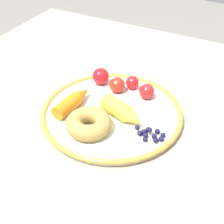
{
  "coord_description": "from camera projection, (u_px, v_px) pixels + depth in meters",
  "views": [
    {
      "loc": [
        0.22,
        -0.5,
        1.2
      ],
      "look_at": [
        -0.05,
        0.01,
        0.75
      ],
      "focal_mm": 51.97,
      "sensor_mm": 36.0,
      "label": 1
    }
  ],
  "objects": [
    {
      "name": "tomato_near",
      "position": [
        146.0,
        91.0,
        0.77
      ],
      "size": [
        0.04,
        0.04,
        0.04
      ],
      "primitive_type": "sphere",
      "color": "red",
      "rests_on": "plate"
    },
    {
      "name": "carrot_orange",
      "position": [
        73.0,
        101.0,
        0.74
      ],
      "size": [
        0.04,
        0.12,
        0.03
      ],
      "color": "orange",
      "rests_on": "plate"
    },
    {
      "name": "blueberry_pile",
      "position": [
        150.0,
        134.0,
        0.66
      ],
      "size": [
        0.06,
        0.04,
        0.02
      ],
      "color": "#191638",
      "rests_on": "plate"
    },
    {
      "name": "tomato_mid",
      "position": [
        101.0,
        76.0,
        0.81
      ],
      "size": [
        0.04,
        0.04,
        0.04
      ],
      "primitive_type": "sphere",
      "color": "red",
      "rests_on": "plate"
    },
    {
      "name": "plate",
      "position": [
        112.0,
        113.0,
        0.73
      ],
      "size": [
        0.32,
        0.32,
        0.02
      ],
      "color": "silver",
      "rests_on": "dining_table"
    },
    {
      "name": "tomato_extra",
      "position": [
        117.0,
        85.0,
        0.78
      ],
      "size": [
        0.04,
        0.04,
        0.04
      ],
      "primitive_type": "sphere",
      "color": "red",
      "rests_on": "plate"
    },
    {
      "name": "carrot_yellow",
      "position": [
        123.0,
        112.0,
        0.7
      ],
      "size": [
        0.12,
        0.07,
        0.04
      ],
      "color": "yellow",
      "rests_on": "plate"
    },
    {
      "name": "donut",
      "position": [
        89.0,
        123.0,
        0.67
      ],
      "size": [
        0.12,
        0.12,
        0.04
      ],
      "primitive_type": "torus",
      "rotation": [
        0.0,
        0.0,
        0.28
      ],
      "color": "#AC8A45",
      "rests_on": "plate"
    },
    {
      "name": "dining_table",
      "position": [
        128.0,
        150.0,
        0.76
      ],
      "size": [
        1.14,
        0.99,
        0.73
      ],
      "color": "#A69C88",
      "rests_on": "ground_plane"
    },
    {
      "name": "tomato_far",
      "position": [
        132.0,
        83.0,
        0.8
      ],
      "size": [
        0.03,
        0.03,
        0.03
      ],
      "primitive_type": "sphere",
      "color": "red",
      "rests_on": "plate"
    }
  ]
}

